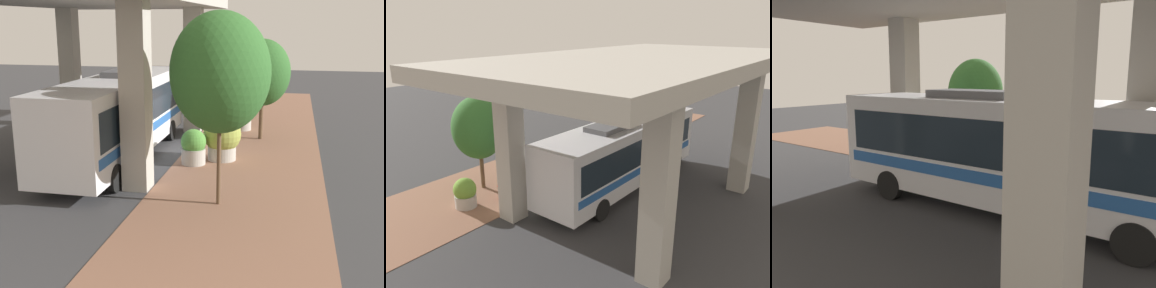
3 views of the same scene
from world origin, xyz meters
TOP-DOWN VIEW (x-y plane):
  - ground_plane at (0.00, 0.00)m, footprint 80.00×80.00m
  - sidewalk_strip at (-3.00, 0.00)m, footprint 6.00×40.00m
  - overpass at (4.00, 0.00)m, footprint 9.40×17.47m
  - bus at (2.45, 1.27)m, footprint 2.81×11.46m
  - fire_hydrant at (-1.42, -3.81)m, footprint 0.50×0.24m
  - planter_front at (-1.85, 0.54)m, footprint 1.61×1.61m
  - planter_middle at (-2.03, -5.49)m, footprint 1.08×1.08m
  - planter_back at (-0.80, 1.43)m, footprint 1.04×1.04m
  - street_tree_near at (-3.19, -3.58)m, footprint 2.70×2.70m
  - street_tree_far at (-2.52, 5.69)m, footprint 3.08×3.08m

SIDE VIEW (x-z plane):
  - ground_plane at x=0.00m, z-range 0.00..0.00m
  - sidewalk_strip at x=-3.00m, z-range 0.00..0.02m
  - fire_hydrant at x=-1.42m, z-range 0.01..1.12m
  - planter_middle at x=-2.03m, z-range -0.01..1.45m
  - planter_back at x=-0.80m, z-range -0.01..1.48m
  - planter_front at x=-1.85m, z-range 0.01..1.95m
  - bus at x=2.45m, z-range 0.16..3.87m
  - street_tree_near at x=-3.19m, z-range 0.85..5.80m
  - street_tree_far at x=-2.52m, z-range 1.19..7.28m
  - overpass at x=4.00m, z-range 2.61..9.67m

